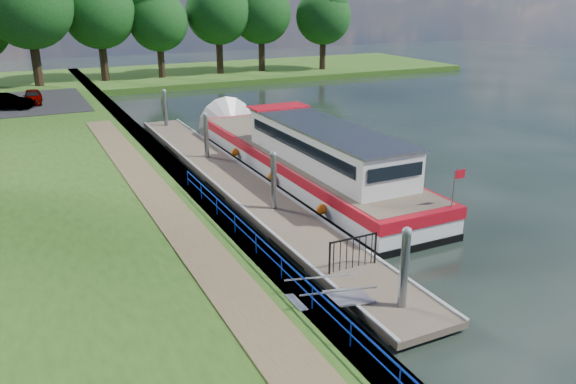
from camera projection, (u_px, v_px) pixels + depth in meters
name	position (u px, v px, depth m)	size (l,w,h in m)	color
ground	(390.00, 310.00, 17.21)	(160.00, 160.00, 0.00)	black
bank_edge	(175.00, 175.00, 28.69)	(1.10, 90.00, 0.78)	#473D2D
far_bank	(211.00, 73.00, 66.07)	(60.00, 18.00, 0.60)	#294D16
footpath	(177.00, 221.00, 21.87)	(1.60, 40.00, 0.05)	brown
blue_fence	(268.00, 250.00, 18.16)	(0.04, 18.04, 0.72)	#0C2DBF
pontoon	(236.00, 183.00, 28.14)	(2.50, 30.00, 0.56)	brown
mooring_piles	(236.00, 162.00, 27.77)	(0.30, 27.30, 3.55)	gray
gangway	(331.00, 298.00, 16.65)	(2.58, 1.00, 0.92)	#A5A8AD
gate_panel	(353.00, 248.00, 18.68)	(1.85, 0.05, 1.15)	black
barge	(297.00, 156.00, 29.61)	(4.36, 21.15, 4.78)	black
horizon_trees	(86.00, 7.00, 55.04)	(54.38, 10.03, 12.87)	#332316
car_a	(33.00, 97.00, 44.77)	(1.34, 3.33, 1.14)	#999999
car_b	(7.00, 102.00, 42.46)	(1.27, 3.65, 1.20)	#999999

